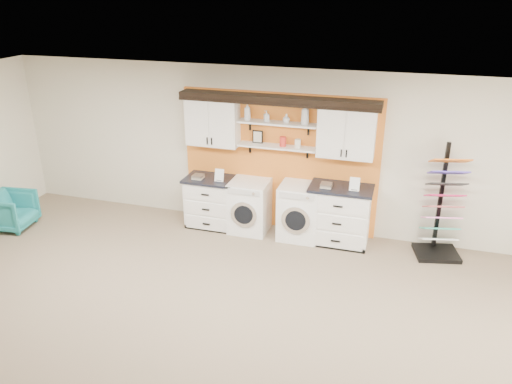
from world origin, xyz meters
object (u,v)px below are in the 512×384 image
(washer, at_px, (250,206))
(dryer, at_px, (300,211))
(base_cabinet_left, at_px, (212,201))
(base_cabinet_right, at_px, (340,215))
(sample_rack, at_px, (440,223))
(armchair, at_px, (11,211))

(washer, height_order, dryer, dryer)
(base_cabinet_left, height_order, base_cabinet_right, base_cabinet_right)
(base_cabinet_right, bearing_deg, washer, -179.88)
(base_cabinet_left, xyz_separation_m, dryer, (1.59, -0.00, 0.02))
(base_cabinet_right, bearing_deg, dryer, -179.71)
(base_cabinet_left, xyz_separation_m, sample_rack, (3.83, 0.04, 0.11))
(washer, distance_m, sample_rack, 3.13)
(base_cabinet_right, height_order, sample_rack, sample_rack)
(sample_rack, height_order, armchair, sample_rack)
(base_cabinet_left, height_order, dryer, dryer)
(sample_rack, xyz_separation_m, armchair, (-7.20, -1.18, -0.24))
(base_cabinet_left, bearing_deg, armchair, -161.32)
(dryer, bearing_deg, sample_rack, 1.05)
(sample_rack, bearing_deg, armchair, 176.51)
(sample_rack, bearing_deg, washer, 167.98)
(washer, distance_m, dryer, 0.89)
(armchair, bearing_deg, sample_rack, -87.85)
(sample_rack, bearing_deg, base_cabinet_right, 168.60)
(sample_rack, relative_size, armchair, 2.56)
(base_cabinet_left, xyz_separation_m, base_cabinet_right, (2.26, -0.00, 0.05))
(washer, relative_size, armchair, 1.28)
(sample_rack, distance_m, armchair, 7.30)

